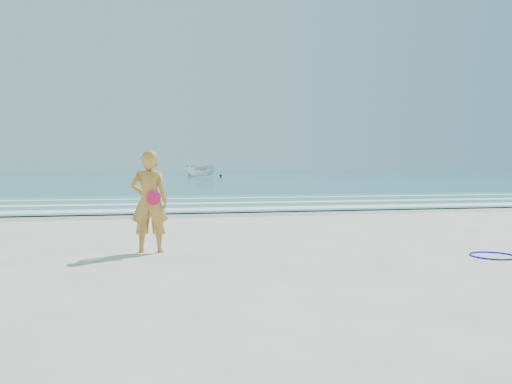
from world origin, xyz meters
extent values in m
plane|color=silver|center=(0.00, 0.00, 0.00)|extent=(400.00, 400.00, 0.00)
cube|color=#B2A893|center=(0.00, 9.00, 0.00)|extent=(400.00, 2.40, 0.00)
cube|color=#19727F|center=(0.00, 105.00, 0.02)|extent=(400.00, 190.00, 0.04)
cube|color=#59B7AD|center=(0.00, 14.00, 0.04)|extent=(400.00, 10.00, 0.01)
cube|color=white|center=(0.00, 10.30, 0.05)|extent=(400.00, 1.40, 0.01)
cube|color=white|center=(0.00, 13.20, 0.05)|extent=(400.00, 0.90, 0.01)
cube|color=white|center=(0.00, 16.50, 0.05)|extent=(400.00, 0.60, 0.01)
torus|color=#0B0DD6|center=(4.07, -0.03, 0.01)|extent=(0.85, 0.85, 0.03)
imported|color=silver|center=(4.71, 64.31, 0.97)|extent=(5.16, 3.50, 1.87)
sphere|color=black|center=(7.41, 63.33, 0.23)|extent=(0.38, 0.38, 0.38)
imported|color=#C37F2E|center=(-2.02, 1.66, 0.96)|extent=(0.75, 0.54, 1.93)
cylinder|color=#FC164F|center=(-1.94, 1.48, 1.05)|extent=(0.27, 0.08, 0.27)
camera|label=1|loc=(-1.92, -7.95, 1.64)|focal=35.00mm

